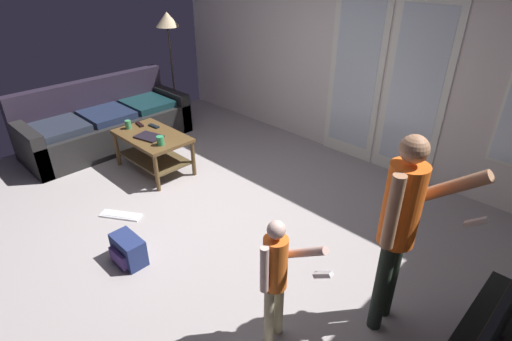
# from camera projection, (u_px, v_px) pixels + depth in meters

# --- Properties ---
(ground_plane) EXTENTS (6.14, 4.75, 0.02)m
(ground_plane) POSITION_uv_depth(u_px,v_px,m) (208.00, 216.00, 4.26)
(ground_plane) COLOR #9C9393
(wall_back_with_doors) EXTENTS (6.14, 0.09, 2.79)m
(wall_back_with_doors) POSITION_uv_depth(u_px,v_px,m) (352.00, 53.00, 4.99)
(wall_back_with_doors) COLOR silver
(wall_back_with_doors) RESTS_ON ground_plane
(leather_couch) EXTENTS (0.91, 2.28, 0.88)m
(leather_couch) POSITION_uv_depth(u_px,v_px,m) (106.00, 124.00, 5.70)
(leather_couch) COLOR black
(leather_couch) RESTS_ON ground_plane
(coffee_table) EXTENTS (0.99, 0.60, 0.49)m
(coffee_table) POSITION_uv_depth(u_px,v_px,m) (153.00, 144.00, 4.97)
(coffee_table) COLOR brown
(coffee_table) RESTS_ON ground_plane
(flat_screen_tv) EXTENTS (0.08, 1.25, 0.74)m
(flat_screen_tv) POSITION_uv_depth(u_px,v_px,m) (503.00, 316.00, 2.11)
(flat_screen_tv) COLOR black
(flat_screen_tv) RESTS_ON tv_stand
(person_adult) EXTENTS (0.58, 0.45, 1.54)m
(person_adult) POSITION_uv_depth(u_px,v_px,m) (401.00, 222.00, 2.62)
(person_adult) COLOR #212B23
(person_adult) RESTS_ON ground_plane
(person_child) EXTENTS (0.44, 0.30, 1.04)m
(person_child) POSITION_uv_depth(u_px,v_px,m) (276.00, 273.00, 2.62)
(person_child) COLOR tan
(person_child) RESTS_ON ground_plane
(floor_lamp) EXTENTS (0.37, 0.37, 1.66)m
(floor_lamp) POSITION_uv_depth(u_px,v_px,m) (168.00, 26.00, 6.22)
(floor_lamp) COLOR #33272A
(floor_lamp) RESTS_ON ground_plane
(backpack) EXTENTS (0.34, 0.22, 0.26)m
(backpack) POSITION_uv_depth(u_px,v_px,m) (128.00, 250.00, 3.57)
(backpack) COLOR navy
(backpack) RESTS_ON ground_plane
(loose_keyboard) EXTENTS (0.44, 0.35, 0.02)m
(loose_keyboard) POSITION_uv_depth(u_px,v_px,m) (121.00, 215.00, 4.24)
(loose_keyboard) COLOR white
(loose_keyboard) RESTS_ON ground_plane
(laptop_closed) EXTENTS (0.36, 0.29, 0.02)m
(laptop_closed) POSITION_uv_depth(u_px,v_px,m) (149.00, 137.00, 4.83)
(laptop_closed) COLOR black
(laptop_closed) RESTS_ON coffee_table
(cup_near_edge) EXTENTS (0.09, 0.09, 0.11)m
(cup_near_edge) POSITION_uv_depth(u_px,v_px,m) (160.00, 141.00, 4.62)
(cup_near_edge) COLOR #2F8B54
(cup_near_edge) RESTS_ON coffee_table
(cup_by_laptop) EXTENTS (0.07, 0.07, 0.11)m
(cup_by_laptop) POSITION_uv_depth(u_px,v_px,m) (128.00, 125.00, 5.05)
(cup_by_laptop) COLOR #3C8852
(cup_by_laptop) RESTS_ON coffee_table
(tv_remote_black) EXTENTS (0.17, 0.06, 0.02)m
(tv_remote_black) POSITION_uv_depth(u_px,v_px,m) (154.00, 126.00, 5.11)
(tv_remote_black) COLOR black
(tv_remote_black) RESTS_ON coffee_table
(dvd_remote_slim) EXTENTS (0.18, 0.08, 0.02)m
(dvd_remote_slim) POSITION_uv_depth(u_px,v_px,m) (140.00, 124.00, 5.16)
(dvd_remote_slim) COLOR black
(dvd_remote_slim) RESTS_ON coffee_table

